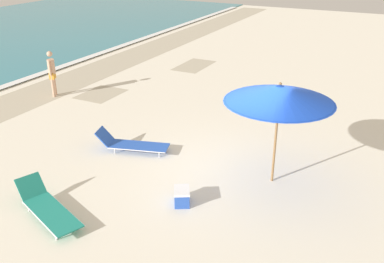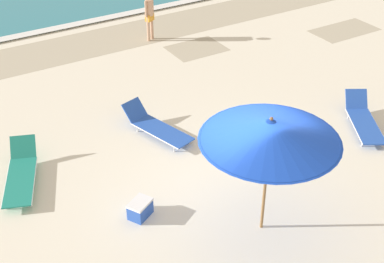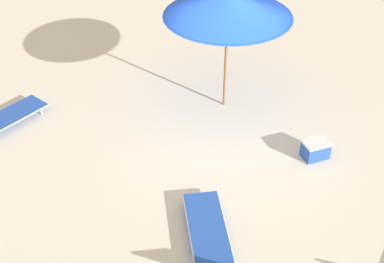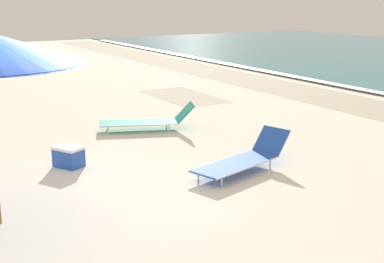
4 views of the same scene
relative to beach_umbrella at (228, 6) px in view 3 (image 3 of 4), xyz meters
name	(u,v)px [view 3 (image 3 of 4)]	position (x,y,z in m)	size (l,w,h in m)	color
ground_plane	(224,134)	(-0.10, 0.98, -2.39)	(60.00, 60.00, 0.16)	silver
beach_umbrella	(228,6)	(0.00, 0.00, 0.00)	(2.60, 2.60, 2.59)	olive
sun_lounger_beside_umbrella	(210,237)	(-0.20, 4.11, -2.10)	(1.15, 2.14, 0.60)	blue
cooler_box	(315,149)	(-1.93, 1.56, -2.13)	(0.61, 0.55, 0.37)	blue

